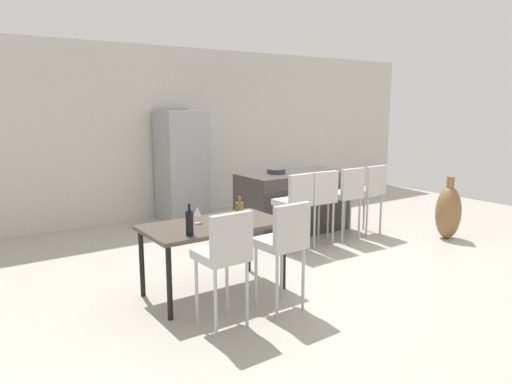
% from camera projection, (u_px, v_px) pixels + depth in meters
% --- Properties ---
extents(ground_plane, '(10.00, 10.00, 0.00)m').
position_uv_depth(ground_plane, '(314.00, 249.00, 6.39)').
color(ground_plane, '#ADA89E').
extents(back_wall, '(10.00, 0.12, 2.90)m').
position_uv_depth(back_wall, '(205.00, 131.00, 8.58)').
color(back_wall, beige).
rests_on(back_wall, ground_plane).
extents(kitchen_island, '(1.70, 0.80, 0.92)m').
position_uv_depth(kitchen_island, '(294.00, 202.00, 7.22)').
color(kitchen_island, '#383330').
rests_on(kitchen_island, ground_plane).
extents(bar_chair_left, '(0.42, 0.42, 1.05)m').
position_uv_depth(bar_chair_left, '(295.00, 200.00, 6.20)').
color(bar_chair_left, beige).
rests_on(bar_chair_left, ground_plane).
extents(bar_chair_middle, '(0.43, 0.43, 1.05)m').
position_uv_depth(bar_chair_middle, '(320.00, 196.00, 6.45)').
color(bar_chair_middle, beige).
rests_on(bar_chair_middle, ground_plane).
extents(bar_chair_right, '(0.42, 0.42, 1.05)m').
position_uv_depth(bar_chair_right, '(347.00, 192.00, 6.74)').
color(bar_chair_right, beige).
rests_on(bar_chair_right, ground_plane).
extents(bar_chair_far, '(0.42, 0.42, 1.05)m').
position_uv_depth(bar_chair_far, '(370.00, 189.00, 7.00)').
color(bar_chair_far, beige).
rests_on(bar_chair_far, ground_plane).
extents(dining_table, '(1.42, 0.78, 0.74)m').
position_uv_depth(dining_table, '(214.00, 230.00, 4.81)').
color(dining_table, '#4C4238').
rests_on(dining_table, ground_plane).
extents(dining_chair_near, '(0.41, 0.41, 1.05)m').
position_uv_depth(dining_chair_near, '(225.00, 251.00, 4.01)').
color(dining_chair_near, beige).
rests_on(dining_chair_near, ground_plane).
extents(dining_chair_far, '(0.41, 0.41, 1.05)m').
position_uv_depth(dining_chair_far, '(284.00, 239.00, 4.37)').
color(dining_chair_far, beige).
rests_on(dining_chair_far, ground_plane).
extents(wine_bottle_far, '(0.07, 0.07, 0.30)m').
position_uv_depth(wine_bottle_far, '(190.00, 223.00, 4.33)').
color(wine_bottle_far, black).
rests_on(wine_bottle_far, dining_table).
extents(wine_bottle_inner, '(0.08, 0.08, 0.30)m').
position_uv_depth(wine_bottle_inner, '(240.00, 214.00, 4.64)').
color(wine_bottle_inner, brown).
rests_on(wine_bottle_inner, dining_table).
extents(wine_glass_left, '(0.07, 0.07, 0.17)m').
position_uv_depth(wine_glass_left, '(197.00, 211.00, 4.77)').
color(wine_glass_left, silver).
rests_on(wine_glass_left, dining_table).
extents(refrigerator, '(0.72, 0.68, 1.84)m').
position_uv_depth(refrigerator, '(182.00, 166.00, 7.93)').
color(refrigerator, '#939699').
rests_on(refrigerator, ground_plane).
extents(fruit_bowl, '(0.27, 0.27, 0.07)m').
position_uv_depth(fruit_bowl, '(276.00, 171.00, 7.01)').
color(fruit_bowl, '#333338').
rests_on(fruit_bowl, kitchen_island).
extents(floor_vase, '(0.36, 0.36, 0.92)m').
position_uv_depth(floor_vase, '(448.00, 212.00, 6.84)').
color(floor_vase, brown).
rests_on(floor_vase, ground_plane).
extents(potted_plant, '(0.39, 0.39, 0.59)m').
position_uv_depth(potted_plant, '(298.00, 185.00, 9.45)').
color(potted_plant, '#996B4C').
rests_on(potted_plant, ground_plane).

